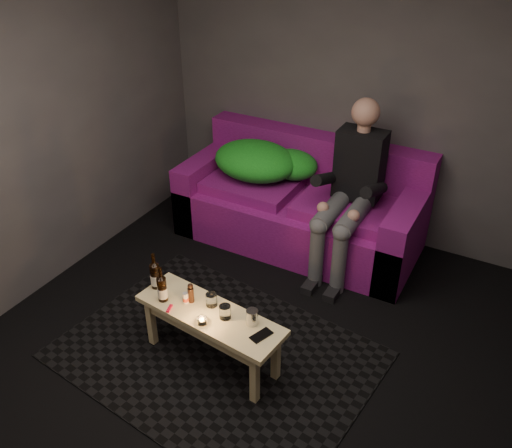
{
  "coord_description": "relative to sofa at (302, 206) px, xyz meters",
  "views": [
    {
      "loc": [
        1.33,
        -2.22,
        2.86
      ],
      "look_at": [
        -0.48,
        1.07,
        0.53
      ],
      "focal_mm": 38.0,
      "sensor_mm": 36.0,
      "label": 1
    }
  ],
  "objects": [
    {
      "name": "floor",
      "position": [
        0.41,
        -1.82,
        -0.34
      ],
      "size": [
        4.5,
        4.5,
        0.0
      ],
      "primitive_type": "plane",
      "color": "black",
      "rests_on": "ground"
    },
    {
      "name": "room",
      "position": [
        0.41,
        -1.35,
        1.3
      ],
      "size": [
        4.5,
        4.5,
        4.5
      ],
      "color": "silver",
      "rests_on": "ground"
    },
    {
      "name": "rug",
      "position": [
        0.13,
        -1.71,
        -0.34
      ],
      "size": [
        2.31,
        1.79,
        0.01
      ],
      "primitive_type": "cube",
      "rotation": [
        0.0,
        0.0,
        -0.11
      ],
      "color": "black",
      "rests_on": "floor"
    },
    {
      "name": "sofa",
      "position": [
        0.0,
        0.0,
        0.0
      ],
      "size": [
        2.19,
        0.98,
        0.94
      ],
      "color": "#720F62",
      "rests_on": "floor"
    },
    {
      "name": "green_blanket",
      "position": [
        -0.42,
        -0.01,
        0.37
      ],
      "size": [
        0.96,
        0.66,
        0.33
      ],
      "color": "#18861C",
      "rests_on": "sofa"
    },
    {
      "name": "person",
      "position": [
        0.51,
        -0.18,
        0.42
      ],
      "size": [
        0.39,
        0.91,
        1.46
      ],
      "color": "black",
      "rests_on": "sofa"
    },
    {
      "name": "coffee_table",
      "position": [
        0.13,
        -1.76,
        0.02
      ],
      "size": [
        1.1,
        0.46,
        0.44
      ],
      "rotation": [
        0.0,
        0.0,
        -0.11
      ],
      "color": "#EEDC8B",
      "rests_on": "rug"
    },
    {
      "name": "beer_bottle_a",
      "position": [
        -0.36,
        -1.71,
        0.2
      ],
      "size": [
        0.07,
        0.07,
        0.28
      ],
      "color": "black",
      "rests_on": "coffee_table"
    },
    {
      "name": "beer_bottle_b",
      "position": [
        -0.23,
        -1.8,
        0.2
      ],
      "size": [
        0.07,
        0.07,
        0.27
      ],
      "color": "black",
      "rests_on": "coffee_table"
    },
    {
      "name": "salt_shaker",
      "position": [
        -0.07,
        -1.75,
        0.14
      ],
      "size": [
        0.05,
        0.05,
        0.08
      ],
      "primitive_type": "cylinder",
      "rotation": [
        0.0,
        0.0,
        -0.22
      ],
      "color": "silver",
      "rests_on": "coffee_table"
    },
    {
      "name": "pepper_mill",
      "position": [
        -0.05,
        -1.72,
        0.16
      ],
      "size": [
        0.05,
        0.05,
        0.11
      ],
      "primitive_type": "cylinder",
      "rotation": [
        0.0,
        0.0,
        -0.13
      ],
      "color": "black",
      "rests_on": "coffee_table"
    },
    {
      "name": "tumbler_back",
      "position": [
        0.1,
        -1.69,
        0.14
      ],
      "size": [
        0.09,
        0.09,
        0.09
      ],
      "primitive_type": "cylinder",
      "rotation": [
        0.0,
        0.0,
        0.1
      ],
      "color": "white",
      "rests_on": "coffee_table"
    },
    {
      "name": "tealight",
      "position": [
        0.14,
        -1.87,
        0.12
      ],
      "size": [
        0.06,
        0.06,
        0.05
      ],
      "color": "white",
      "rests_on": "coffee_table"
    },
    {
      "name": "tumbler_front",
      "position": [
        0.24,
        -1.75,
        0.15
      ],
      "size": [
        0.08,
        0.08,
        0.1
      ],
      "primitive_type": "cylinder",
      "rotation": [
        0.0,
        0.0,
        -0.04
      ],
      "color": "white",
      "rests_on": "coffee_table"
    },
    {
      "name": "steel_cup",
      "position": [
        0.43,
        -1.72,
        0.15
      ],
      "size": [
        0.1,
        0.1,
        0.11
      ],
      "primitive_type": "cylinder",
      "rotation": [
        0.0,
        0.0,
        -0.35
      ],
      "color": "#B9BAC0",
      "rests_on": "coffee_table"
    },
    {
      "name": "smartphone",
      "position": [
        0.54,
        -1.79,
        0.1
      ],
      "size": [
        0.12,
        0.17,
        0.01
      ],
      "primitive_type": "cube",
      "rotation": [
        0.0,
        0.0,
        -0.35
      ],
      "color": "black",
      "rests_on": "coffee_table"
    },
    {
      "name": "red_lighter",
      "position": [
        -0.13,
        -1.86,
        0.1
      ],
      "size": [
        0.04,
        0.08,
        0.01
      ],
      "primitive_type": "cube",
      "rotation": [
        0.0,
        0.0,
        0.28
      ],
      "color": "red",
      "rests_on": "coffee_table"
    }
  ]
}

